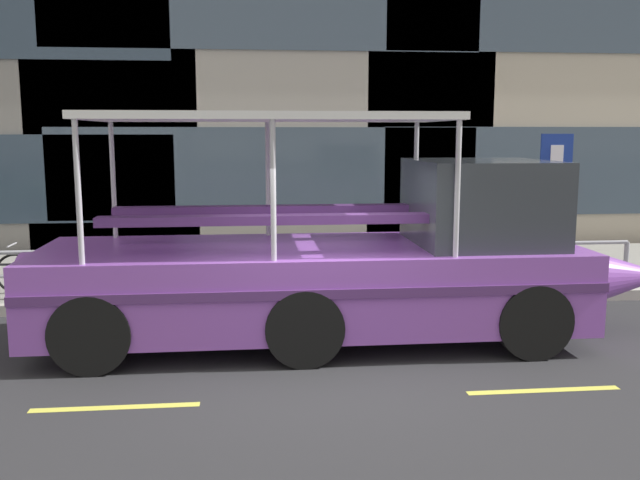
# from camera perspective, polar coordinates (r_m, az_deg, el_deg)

# --- Properties ---
(ground_plane) EXTENTS (120.00, 120.00, 0.00)m
(ground_plane) POSITION_cam_1_polar(r_m,az_deg,el_deg) (8.77, 0.53, -10.64)
(ground_plane) COLOR #2B2B2D
(sidewalk) EXTENTS (32.00, 4.80, 0.18)m
(sidewalk) POSITION_cam_1_polar(r_m,az_deg,el_deg) (14.13, -2.05, -2.75)
(sidewalk) COLOR gray
(sidewalk) RESTS_ON ground_plane
(curb_edge) EXTENTS (32.00, 0.18, 0.18)m
(curb_edge) POSITION_cam_1_polar(r_m,az_deg,el_deg) (11.71, -1.20, -5.18)
(curb_edge) COLOR #B2ADA3
(curb_edge) RESTS_ON ground_plane
(lane_centreline) EXTENTS (25.80, 0.12, 0.01)m
(lane_centreline) POSITION_cam_1_polar(r_m,az_deg,el_deg) (7.87, 1.35, -12.96)
(lane_centreline) COLOR #DBD64C
(lane_centreline) RESTS_ON ground_plane
(curb_guardrail) EXTENTS (12.36, 0.09, 0.83)m
(curb_guardrail) POSITION_cam_1_polar(r_m,az_deg,el_deg) (11.89, -2.61, -1.75)
(curb_guardrail) COLOR #9EA0A8
(curb_guardrail) RESTS_ON sidewalk
(parking_sign) EXTENTS (0.60, 0.12, 2.73)m
(parking_sign) POSITION_cam_1_polar(r_m,az_deg,el_deg) (13.30, 18.79, 4.52)
(parking_sign) COLOR #4C4F54
(parking_sign) RESTS_ON sidewalk
(duck_tour_boat) EXTENTS (9.34, 2.55, 3.19)m
(duck_tour_boat) POSITION_cam_1_polar(r_m,az_deg,el_deg) (9.78, 2.56, -2.09)
(duck_tour_boat) COLOR purple
(duck_tour_boat) RESTS_ON ground_plane
(pedestrian_near_bow) EXTENTS (0.29, 0.44, 1.64)m
(pedestrian_near_bow) POSITION_cam_1_polar(r_m,az_deg,el_deg) (13.81, 12.66, 1.31)
(pedestrian_near_bow) COLOR black
(pedestrian_near_bow) RESTS_ON sidewalk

